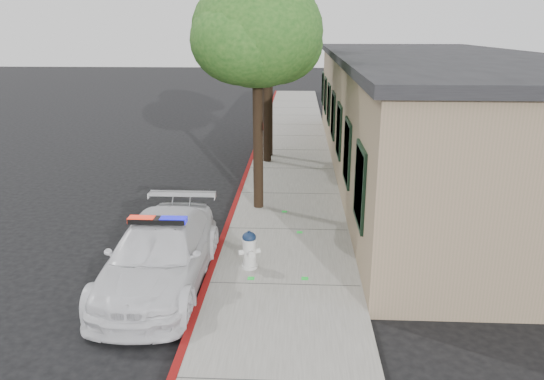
{
  "coord_description": "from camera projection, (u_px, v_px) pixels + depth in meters",
  "views": [
    {
      "loc": [
        1.87,
        -9.42,
        5.1
      ],
      "look_at": [
        1.26,
        2.55,
        1.33
      ],
      "focal_mm": 34.37,
      "sensor_mm": 36.0,
      "label": 1
    }
  ],
  "objects": [
    {
      "name": "street_tree_mid",
      "position": [
        268.0,
        20.0,
        18.58
      ],
      "size": [
        3.91,
        3.6,
        6.87
      ],
      "rotation": [
        0.0,
        0.0,
        -0.31
      ],
      "color": "black",
      "rests_on": "sidewalk"
    },
    {
      "name": "clapboard_building",
      "position": [
        436.0,
        116.0,
        18.21
      ],
      "size": [
        7.3,
        20.89,
        4.24
      ],
      "color": "#8E755D",
      "rests_on": "ground"
    },
    {
      "name": "street_tree_near",
      "position": [
        258.0,
        37.0,
        13.57
      ],
      "size": [
        3.46,
        3.49,
        6.3
      ],
      "rotation": [
        0.0,
        0.0,
        0.23
      ],
      "color": "black",
      "rests_on": "sidewalk"
    },
    {
      "name": "sidewalk",
      "position": [
        286.0,
        232.0,
        13.35
      ],
      "size": [
        3.2,
        60.0,
        0.15
      ],
      "primitive_type": "cube",
      "color": "gray",
      "rests_on": "ground"
    },
    {
      "name": "street_tree_far",
      "position": [
        270.0,
        39.0,
        19.65
      ],
      "size": [
        3.23,
        3.25,
        5.99
      ],
      "rotation": [
        0.0,
        0.0,
        0.32
      ],
      "color": "black",
      "rests_on": "sidewalk"
    },
    {
      "name": "police_car",
      "position": [
        160.0,
        254.0,
        10.57
      ],
      "size": [
        1.93,
        4.71,
        1.48
      ],
      "rotation": [
        0.0,
        0.0,
        -0.0
      ],
      "color": "white",
      "rests_on": "ground"
    },
    {
      "name": "ground",
      "position": [
        204.0,
        289.0,
        10.59
      ],
      "size": [
        120.0,
        120.0,
        0.0
      ],
      "primitive_type": "plane",
      "color": "black",
      "rests_on": "ground"
    },
    {
      "name": "fire_hydrant",
      "position": [
        249.0,
        250.0,
        11.07
      ],
      "size": [
        0.48,
        0.42,
        0.83
      ],
      "rotation": [
        0.0,
        0.0,
        0.31
      ],
      "color": "silver",
      "rests_on": "sidewalk"
    },
    {
      "name": "red_curb",
      "position": [
        226.0,
        230.0,
        13.42
      ],
      "size": [
        0.14,
        60.0,
        0.16
      ],
      "primitive_type": "cube",
      "color": "maroon",
      "rests_on": "ground"
    }
  ]
}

